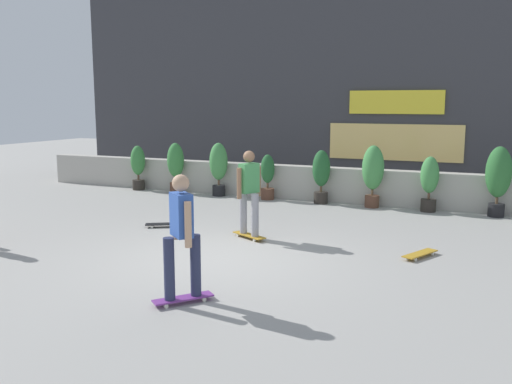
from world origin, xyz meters
TOP-DOWN VIEW (x-y plane):
  - ground_plane at (0.00, 0.00)m, footprint 48.00×48.00m
  - planter_wall at (0.00, 6.00)m, footprint 18.00×0.40m
  - building_backdrop at (0.00, 10.00)m, footprint 20.00×2.08m
  - potted_plant_0 at (-5.62, 5.55)m, footprint 0.43×0.43m
  - potted_plant_1 at (-4.31, 5.55)m, footprint 0.49×0.49m
  - potted_plant_2 at (-2.91, 5.55)m, footprint 0.51×0.51m
  - potted_plant_3 at (-1.43, 5.55)m, footprint 0.38×0.38m
  - potted_plant_4 at (0.06, 5.55)m, footprint 0.46×0.46m
  - potted_plant_5 at (1.39, 5.55)m, footprint 0.54×0.54m
  - potted_plant_6 at (2.75, 5.55)m, footprint 0.43×0.43m
  - potted_plant_7 at (4.24, 5.55)m, footprint 0.57×0.57m
  - skater_far_right at (0.53, -2.09)m, footprint 0.66×0.75m
  - skater_far_left at (-0.10, 1.40)m, footprint 0.80×0.55m
  - skateboard_near_camera at (3.09, 1.37)m, footprint 0.52×0.81m
  - skateboard_aside at (-2.14, 1.59)m, footprint 0.79×0.58m

SIDE VIEW (x-z plane):
  - ground_plane at x=0.00m, z-range 0.00..0.00m
  - skateboard_near_camera at x=3.09m, z-range 0.02..0.10m
  - skateboard_aside at x=-2.14m, z-range 0.02..0.10m
  - planter_wall at x=0.00m, z-range 0.00..0.90m
  - potted_plant_3 at x=-1.43m, z-range 0.04..1.26m
  - potted_plant_0 at x=-5.62m, z-range 0.08..1.40m
  - potted_plant_6 at x=2.75m, z-range 0.08..1.41m
  - potted_plant_4 at x=0.06m, z-range 0.10..1.48m
  - potted_plant_1 at x=-4.31m, z-range 0.11..1.55m
  - potted_plant_2 at x=-2.91m, z-range 0.12..1.61m
  - potted_plant_5 at x=1.39m, z-range 0.13..1.68m
  - skater_far_right at x=0.53m, z-range 0.09..1.79m
  - skater_far_left at x=-0.10m, z-range 0.09..1.79m
  - potted_plant_7 at x=4.24m, z-range 0.14..1.76m
  - building_backdrop at x=0.00m, z-range 0.00..6.50m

